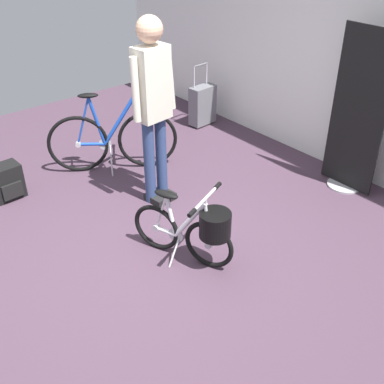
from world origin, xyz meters
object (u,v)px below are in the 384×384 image
at_px(folding_bike_foreground, 195,229).
at_px(visitor_near_wall, 153,100).
at_px(display_bike_left, 113,139).
at_px(rolling_suitcase, 203,105).
at_px(floor_banner_stand, 357,121).
at_px(backpack_on_floor, 7,182).

bearing_deg(folding_bike_foreground, visitor_near_wall, 161.30).
bearing_deg(display_bike_left, rolling_suitcase, 100.88).
height_order(floor_banner_stand, backpack_on_floor, floor_banner_stand).
distance_m(floor_banner_stand, visitor_near_wall, 2.06).
distance_m(floor_banner_stand, backpack_on_floor, 3.61).
xyz_separation_m(floor_banner_stand, rolling_suitcase, (-2.23, -0.11, -0.47)).
xyz_separation_m(floor_banner_stand, folding_bike_foreground, (-0.08, -2.05, -0.41)).
bearing_deg(floor_banner_stand, rolling_suitcase, -177.12).
relative_size(floor_banner_stand, visitor_near_wall, 0.92).
bearing_deg(display_bike_left, visitor_near_wall, -0.09).
bearing_deg(floor_banner_stand, display_bike_left, -138.49).
distance_m(folding_bike_foreground, rolling_suitcase, 2.90).
height_order(floor_banner_stand, display_bike_left, floor_banner_stand).
distance_m(floor_banner_stand, rolling_suitcase, 2.28).
distance_m(display_bike_left, backpack_on_floor, 1.21).
height_order(display_bike_left, rolling_suitcase, display_bike_left).
height_order(floor_banner_stand, visitor_near_wall, visitor_near_wall).
bearing_deg(visitor_near_wall, folding_bike_foreground, -18.70).
height_order(folding_bike_foreground, backpack_on_floor, folding_bike_foreground).
bearing_deg(folding_bike_foreground, floor_banner_stand, 87.86).
height_order(visitor_near_wall, rolling_suitcase, visitor_near_wall).
height_order(visitor_near_wall, backpack_on_floor, visitor_near_wall).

